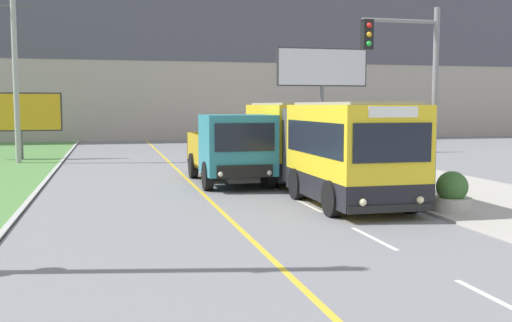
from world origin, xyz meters
TOP-DOWN VIEW (x-y plane):
  - apartment_block_background at (0.00, 55.51)m, footprint 80.00×8.04m
  - city_bus at (3.96, 19.65)m, footprint 2.64×11.57m
  - dump_truck at (1.43, 21.93)m, footprint 2.57×6.51m
  - utility_pole_far at (-7.72, 33.17)m, footprint 1.80×0.28m
  - traffic_light_mast at (5.06, 14.97)m, footprint 2.28×0.32m
  - billboard_large at (9.99, 35.74)m, footprint 5.90×0.24m
  - billboard_small at (-7.89, 35.48)m, footprint 4.50×0.24m
  - planter_round_near at (6.25, 14.81)m, footprint 1.10×1.10m
  - planter_round_second at (6.28, 19.12)m, footprint 1.07×1.07m
  - planter_round_third at (6.26, 23.43)m, footprint 1.08×1.08m

SIDE VIEW (x-z plane):
  - planter_round_third at x=6.26m, z-range 0.00..1.10m
  - planter_round_near at x=6.25m, z-range 0.00..1.12m
  - planter_round_second at x=6.28m, z-range 0.00..1.14m
  - dump_truck at x=1.43m, z-range 0.02..2.71m
  - city_bus at x=3.96m, z-range 0.02..3.15m
  - billboard_small at x=-7.89m, z-range 0.71..4.45m
  - traffic_light_mast at x=5.06m, z-range 0.79..6.49m
  - utility_pole_far at x=-7.72m, z-range 0.05..9.22m
  - billboard_large at x=9.99m, z-range 1.86..8.46m
  - apartment_block_background at x=0.00m, z-range 0.00..19.35m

